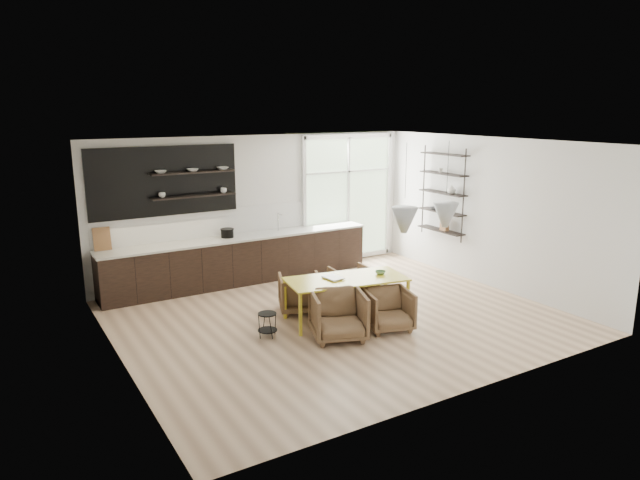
# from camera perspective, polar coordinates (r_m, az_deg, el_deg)

# --- Properties ---
(room) EXTENTS (7.02, 6.01, 2.91)m
(room) POSITION_cam_1_polar(r_m,az_deg,el_deg) (10.47, 1.28, 2.23)
(room) COLOR beige
(room) RESTS_ON ground
(kitchen_run) EXTENTS (5.54, 0.69, 2.75)m
(kitchen_run) POSITION_cam_1_polar(r_m,az_deg,el_deg) (11.47, -8.41, -1.36)
(kitchen_run) COLOR black
(kitchen_run) RESTS_ON ground
(right_shelving) EXTENTS (0.26, 1.22, 1.90)m
(right_shelving) POSITION_cam_1_polar(r_m,az_deg,el_deg) (12.18, 12.24, 4.40)
(right_shelving) COLOR black
(right_shelving) RESTS_ON ground
(dining_table) EXTENTS (2.08, 1.21, 0.71)m
(dining_table) POSITION_cam_1_polar(r_m,az_deg,el_deg) (9.36, 2.64, -4.13)
(dining_table) COLOR yellow
(dining_table) RESTS_ON ground
(armchair_back_left) EXTENTS (0.91, 0.92, 0.65)m
(armchair_back_left) POSITION_cam_1_polar(r_m,az_deg,el_deg) (9.85, -2.02, -5.32)
(armchair_back_left) COLOR brown
(armchair_back_left) RESTS_ON ground
(armchair_back_right) EXTENTS (0.75, 0.77, 0.64)m
(armchair_back_right) POSITION_cam_1_polar(r_m,az_deg,el_deg) (10.36, 3.19, -4.43)
(armchair_back_right) COLOR brown
(armchair_back_right) RESTS_ON ground
(armchair_front_left) EXTENTS (1.02, 1.03, 0.74)m
(armchair_front_left) POSITION_cam_1_polar(r_m,az_deg,el_deg) (8.71, 1.84, -7.53)
(armchair_front_left) COLOR brown
(armchair_front_left) RESTS_ON ground
(armchair_front_right) EXTENTS (0.86, 0.88, 0.65)m
(armchair_front_right) POSITION_cam_1_polar(r_m,az_deg,el_deg) (9.13, 6.85, -6.92)
(armchair_front_right) COLOR brown
(armchair_front_right) RESTS_ON ground
(wire_stool) EXTENTS (0.30, 0.30, 0.38)m
(wire_stool) POSITION_cam_1_polar(r_m,az_deg,el_deg) (8.84, -5.29, -8.12)
(wire_stool) COLOR black
(wire_stool) RESTS_ON ground
(table_book) EXTENTS (0.28, 0.35, 0.03)m
(table_book) POSITION_cam_1_polar(r_m,az_deg,el_deg) (9.24, 0.72, -3.93)
(table_book) COLOR white
(table_book) RESTS_ON dining_table
(table_bowl) EXTENTS (0.19, 0.19, 0.05)m
(table_bowl) POSITION_cam_1_polar(r_m,az_deg,el_deg) (9.61, 6.07, -3.26)
(table_bowl) COLOR #5D8752
(table_bowl) RESTS_ON dining_table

